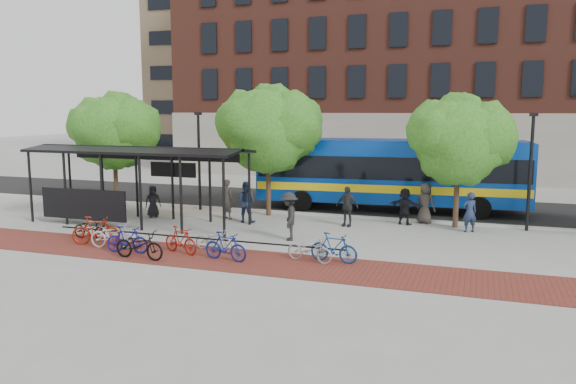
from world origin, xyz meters
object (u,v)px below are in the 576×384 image
(pedestrian_9, at_px, (289,216))
(bike_3, at_px, (127,240))
(bike_6, at_px, (214,239))
(pedestrian_0, at_px, (153,201))
(pedestrian_4, at_px, (347,206))
(lamp_post_left, at_px, (199,158))
(bike_10, at_px, (310,249))
(tree_c, at_px, (461,137))
(tree_a, at_px, (116,128))
(bus, at_px, (390,170))
(bike_7, at_px, (226,246))
(bike_4, at_px, (139,245))
(bike_5, at_px, (181,240))
(tree_b, at_px, (270,126))
(lamp_post_right, at_px, (530,168))
(pedestrian_1, at_px, (227,199))
(bus_shelter, at_px, (135,159))
(pedestrian_5, at_px, (405,206))
(pedestrian_7, at_px, (470,212))
(bike_1, at_px, (96,231))
(pedestrian_6, at_px, (425,203))
(bike_11, at_px, (334,248))
(bike_2, at_px, (113,236))
(bike_0, at_px, (90,229))
(pedestrian_2, at_px, (246,202))

(pedestrian_9, bearing_deg, bike_3, -70.81)
(bike_6, xyz_separation_m, pedestrian_0, (-5.86, 5.10, 0.34))
(pedestrian_0, distance_m, pedestrian_4, 9.60)
(lamp_post_left, xyz_separation_m, bike_10, (8.47, -7.99, -2.29))
(tree_c, relative_size, bike_10, 3.38)
(tree_a, xyz_separation_m, bus, (14.41, 3.35, -2.11))
(bike_7, bearing_deg, bike_4, 113.20)
(bike_5, bearing_deg, pedestrian_0, 58.67)
(tree_b, relative_size, bike_4, 3.28)
(lamp_post_right, distance_m, bike_5, 15.12)
(pedestrian_1, distance_m, pedestrian_4, 5.87)
(tree_b, bearing_deg, bike_10, -60.52)
(tree_a, xyz_separation_m, bike_5, (8.56, -8.18, -3.74))
(bus_shelter, bearing_deg, pedestrian_5, 17.15)
(pedestrian_7, bearing_deg, pedestrian_0, -21.95)
(bus_shelter, bearing_deg, tree_c, 15.06)
(tree_c, height_order, bike_6, tree_c)
(bike_1, relative_size, pedestrian_6, 0.99)
(pedestrian_1, bearing_deg, pedestrian_9, 165.08)
(bike_1, distance_m, bike_6, 4.85)
(bus, xyz_separation_m, pedestrian_4, (-1.19, -4.73, -1.22))
(tree_a, xyz_separation_m, pedestrian_7, (18.52, -0.87, -3.36))
(tree_a, distance_m, pedestrian_7, 18.84)
(bike_5, relative_size, bike_10, 0.95)
(pedestrian_4, distance_m, pedestrian_9, 3.81)
(pedestrian_5, bearing_deg, bike_5, 63.94)
(tree_b, xyz_separation_m, bike_3, (-2.34, -8.77, -3.96))
(bike_1, xyz_separation_m, bike_11, (9.46, 0.53, -0.05))
(lamp_post_left, height_order, bike_6, lamp_post_left)
(lamp_post_left, xyz_separation_m, bike_3, (1.76, -9.02, -2.24))
(pedestrian_5, bearing_deg, bike_1, 51.29)
(pedestrian_1, bearing_deg, pedestrian_6, -144.99)
(bus, distance_m, bike_2, 14.67)
(tree_c, relative_size, lamp_post_right, 1.16)
(bus, xyz_separation_m, bike_1, (-9.68, -11.39, -1.56))
(tree_b, distance_m, bike_2, 9.83)
(lamp_post_right, relative_size, bike_0, 3.07)
(pedestrian_2, relative_size, pedestrian_9, 0.99)
(lamp_post_left, relative_size, lamp_post_right, 1.00)
(pedestrian_2, bearing_deg, bike_10, 124.16)
(bus_shelter, bearing_deg, bike_1, -77.25)
(tree_b, height_order, pedestrian_4, tree_b)
(tree_c, xyz_separation_m, bike_10, (-4.62, -7.74, -3.59))
(bus, bearing_deg, bike_3, -127.28)
(bike_6, bearing_deg, bike_2, 112.89)
(bus_shelter, xyz_separation_m, lamp_post_right, (17.13, 4.08, -0.25))
(bike_5, height_order, pedestrian_0, pedestrian_0)
(bike_7, xyz_separation_m, pedestrian_9, (1.09, 3.68, 0.47))
(bus_shelter, height_order, bike_0, bus_shelter)
(bike_7, relative_size, pedestrian_0, 1.09)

